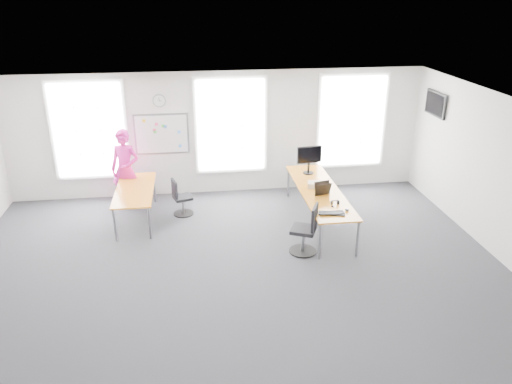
{
  "coord_description": "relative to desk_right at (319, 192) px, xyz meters",
  "views": [
    {
      "loc": [
        -0.67,
        -7.67,
        4.84
      ],
      "look_at": [
        0.53,
        1.2,
        1.1
      ],
      "focal_mm": 35.0,
      "sensor_mm": 36.0,
      "label": 1
    }
  ],
  "objects": [
    {
      "name": "floor",
      "position": [
        -2.0,
        -1.91,
        -0.72
      ],
      "size": [
        10.0,
        10.0,
        0.0
      ],
      "primitive_type": "plane",
      "color": "#242429",
      "rests_on": "ground"
    },
    {
      "name": "ceiling",
      "position": [
        -2.0,
        -1.91,
        2.28
      ],
      "size": [
        10.0,
        10.0,
        0.0
      ],
      "primitive_type": "plane",
      "rotation": [
        3.14,
        0.0,
        0.0
      ],
      "color": "white",
      "rests_on": "ground"
    },
    {
      "name": "wall_back",
      "position": [
        -2.0,
        2.09,
        0.78
      ],
      "size": [
        10.0,
        0.0,
        10.0
      ],
      "primitive_type": "plane",
      "rotation": [
        1.57,
        0.0,
        0.0
      ],
      "color": "silver",
      "rests_on": "ground"
    },
    {
      "name": "wall_front",
      "position": [
        -2.0,
        -5.91,
        0.78
      ],
      "size": [
        10.0,
        0.0,
        10.0
      ],
      "primitive_type": "plane",
      "rotation": [
        -1.57,
        0.0,
        0.0
      ],
      "color": "silver",
      "rests_on": "ground"
    },
    {
      "name": "wall_right",
      "position": [
        3.0,
        -1.91,
        0.78
      ],
      "size": [
        0.0,
        10.0,
        10.0
      ],
      "primitive_type": "plane",
      "rotation": [
        1.57,
        0.0,
        -1.57
      ],
      "color": "silver",
      "rests_on": "ground"
    },
    {
      "name": "window_left",
      "position": [
        -5.0,
        2.06,
        0.98
      ],
      "size": [
        1.6,
        0.06,
        2.2
      ],
      "primitive_type": "cube",
      "color": "white",
      "rests_on": "wall_back"
    },
    {
      "name": "window_mid",
      "position": [
        -1.7,
        2.06,
        0.98
      ],
      "size": [
        1.6,
        0.06,
        2.2
      ],
      "primitive_type": "cube",
      "color": "white",
      "rests_on": "wall_back"
    },
    {
      "name": "window_right",
      "position": [
        1.3,
        2.06,
        0.98
      ],
      "size": [
        1.6,
        0.06,
        2.2
      ],
      "primitive_type": "cube",
      "color": "white",
      "rests_on": "wall_back"
    },
    {
      "name": "desk_right",
      "position": [
        0.0,
        0.0,
        0.0
      ],
      "size": [
        0.85,
        3.18,
        0.77
      ],
      "color": "orange",
      "rests_on": "ground"
    },
    {
      "name": "desk_left",
      "position": [
        -3.94,
        0.68,
        -0.05
      ],
      "size": [
        0.81,
        2.02,
        0.74
      ],
      "color": "orange",
      "rests_on": "ground"
    },
    {
      "name": "chair_right",
      "position": [
        -0.56,
        -1.25,
        -0.28
      ],
      "size": [
        0.6,
        0.6,
        1.0
      ],
      "rotation": [
        0.0,
        0.0,
        -2.0
      ],
      "color": "black",
      "rests_on": "ground"
    },
    {
      "name": "chair_left",
      "position": [
        -2.97,
        0.82,
        -0.35
      ],
      "size": [
        0.48,
        0.48,
        0.85
      ],
      "rotation": [
        0.0,
        0.0,
        1.86
      ],
      "color": "black",
      "rests_on": "ground"
    },
    {
      "name": "person",
      "position": [
        -4.19,
        1.43,
        0.2
      ],
      "size": [
        0.78,
        0.63,
        1.85
      ],
      "primitive_type": "imported",
      "rotation": [
        0.0,
        0.0,
        -0.32
      ],
      "color": "#D72194",
      "rests_on": "ground"
    },
    {
      "name": "whiteboard",
      "position": [
        -3.35,
        2.06,
        0.83
      ],
      "size": [
        1.2,
        0.03,
        0.9
      ],
      "primitive_type": "cube",
      "color": "white",
      "rests_on": "wall_back"
    },
    {
      "name": "wall_clock",
      "position": [
        -3.35,
        2.06,
        1.63
      ],
      "size": [
        0.3,
        0.04,
        0.3
      ],
      "primitive_type": "cylinder",
      "rotation": [
        1.57,
        0.0,
        0.0
      ],
      "color": "gray",
      "rests_on": "wall_back"
    },
    {
      "name": "tv",
      "position": [
        2.95,
        1.09,
        1.58
      ],
      "size": [
        0.06,
        0.9,
        0.55
      ],
      "primitive_type": "cube",
      "color": "black",
      "rests_on": "wall_right"
    },
    {
      "name": "keyboard",
      "position": [
        -0.07,
        -1.21,
        0.06
      ],
      "size": [
        0.53,
        0.31,
        0.02
      ],
      "primitive_type": "cube",
      "rotation": [
        0.0,
        0.0,
        -0.27
      ],
      "color": "black",
      "rests_on": "desk_right"
    },
    {
      "name": "mouse",
      "position": [
        0.25,
        -1.13,
        0.07
      ],
      "size": [
        0.09,
        0.13,
        0.05
      ],
      "primitive_type": "ellipsoid",
      "rotation": [
        0.0,
        0.0,
        0.15
      ],
      "color": "black",
      "rests_on": "desk_right"
    },
    {
      "name": "lens_cap",
      "position": [
        0.04,
        -0.88,
        0.05
      ],
      "size": [
        0.08,
        0.08,
        0.01
      ],
      "primitive_type": "cylinder",
      "rotation": [
        0.0,
        0.0,
        0.21
      ],
      "color": "black",
      "rests_on": "desk_right"
    },
    {
      "name": "headphones",
      "position": [
        0.11,
        -0.79,
        0.09
      ],
      "size": [
        0.16,
        0.09,
        0.1
      ],
      "rotation": [
        0.0,
        0.0,
        -0.08
      ],
      "color": "black",
      "rests_on": "desk_right"
    },
    {
      "name": "laptop_sleeve",
      "position": [
        -0.01,
        -0.28,
        0.19
      ],
      "size": [
        0.36,
        0.27,
        0.28
      ],
      "rotation": [
        0.0,
        0.0,
        0.27
      ],
      "color": "black",
      "rests_on": "desk_right"
    },
    {
      "name": "paper_stack",
      "position": [
        -0.05,
        0.17,
        0.11
      ],
      "size": [
        0.38,
        0.32,
        0.11
      ],
      "primitive_type": "cube",
      "rotation": [
        0.0,
        0.0,
        -0.25
      ],
      "color": "beige",
      "rests_on": "desk_right"
    },
    {
      "name": "monitor",
      "position": [
        -0.01,
        1.01,
        0.45
      ],
      "size": [
        0.59,
        0.24,
        0.66
      ],
      "rotation": [
        0.0,
        0.0,
        0.14
      ],
      "color": "black",
      "rests_on": "desk_right"
    }
  ]
}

